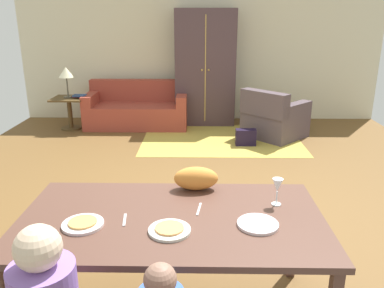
{
  "coord_description": "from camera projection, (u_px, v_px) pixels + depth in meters",
  "views": [
    {
      "loc": [
        -0.01,
        -3.75,
        1.96
      ],
      "look_at": [
        -0.07,
        -0.36,
        0.85
      ],
      "focal_mm": 36.57,
      "sensor_mm": 36.0,
      "label": 1
    }
  ],
  "objects": [
    {
      "name": "fork",
      "position": [
        125.0,
        220.0,
        2.42
      ],
      "size": [
        0.03,
        0.15,
        0.01
      ],
      "primitive_type": "cube",
      "rotation": [
        0.0,
        0.0,
        0.11
      ],
      "color": "silver",
      "rests_on": "dining_table"
    },
    {
      "name": "back_wall",
      "position": [
        200.0,
        50.0,
        7.53
      ],
      "size": [
        6.92,
        0.1,
        2.7
      ],
      "primitive_type": "cube",
      "color": "beige",
      "rests_on": "ground_plane"
    },
    {
      "name": "plate_near_woman",
      "position": [
        258.0,
        224.0,
        2.35
      ],
      "size": [
        0.25,
        0.25,
        0.02
      ],
      "primitive_type": "cylinder",
      "color": "silver",
      "rests_on": "dining_table"
    },
    {
      "name": "ground_plane",
      "position": [
        199.0,
        185.0,
        4.81
      ],
      "size": [
        6.92,
        6.53,
        0.02
      ],
      "primitive_type": "cube",
      "color": "brown"
    },
    {
      "name": "wine_glass",
      "position": [
        277.0,
        186.0,
        2.58
      ],
      "size": [
        0.07,
        0.07,
        0.19
      ],
      "color": "silver",
      "rests_on": "dining_table"
    },
    {
      "name": "book_upper",
      "position": [
        80.0,
        96.0,
        6.94
      ],
      "size": [
        0.22,
        0.16,
        0.03
      ],
      "primitive_type": "cube",
      "color": "navy",
      "rests_on": "book_lower"
    },
    {
      "name": "armoire",
      "position": [
        205.0,
        68.0,
        7.25
      ],
      "size": [
        1.1,
        0.59,
        2.1
      ],
      "color": "#483439",
      "rests_on": "ground_plane"
    },
    {
      "name": "cat",
      "position": [
        196.0,
        178.0,
        2.82
      ],
      "size": [
        0.32,
        0.17,
        0.17
      ],
      "primitive_type": "ellipsoid",
      "rotation": [
        0.0,
        0.0,
        0.03
      ],
      "color": "orange",
      "rests_on": "dining_table"
    },
    {
      "name": "area_rug",
      "position": [
        221.0,
        139.0,
        6.54
      ],
      "size": [
        2.6,
        1.8,
        0.01
      ],
      "primitive_type": "cube",
      "color": "gold",
      "rests_on": "ground_plane"
    },
    {
      "name": "pizza_near_man",
      "position": [
        83.0,
        222.0,
        2.35
      ],
      "size": [
        0.17,
        0.17,
        0.01
      ],
      "primitive_type": "cylinder",
      "color": "tan",
      "rests_on": "plate_near_man"
    },
    {
      "name": "pizza_near_child",
      "position": [
        169.0,
        228.0,
        2.28
      ],
      "size": [
        0.17,
        0.17,
        0.01
      ],
      "primitive_type": "cylinder",
      "color": "#DD9554",
      "rests_on": "plate_near_child"
    },
    {
      "name": "dining_table",
      "position": [
        172.0,
        226.0,
        2.48
      ],
      "size": [
        1.92,
        1.03,
        0.76
      ],
      "color": "brown",
      "rests_on": "ground_plane"
    },
    {
      "name": "plate_near_man",
      "position": [
        83.0,
        224.0,
        2.35
      ],
      "size": [
        0.25,
        0.25,
        0.02
      ],
      "primitive_type": "cylinder",
      "color": "silver",
      "rests_on": "dining_table"
    },
    {
      "name": "plate_near_child",
      "position": [
        170.0,
        230.0,
        2.28
      ],
      "size": [
        0.25,
        0.25,
        0.02
      ],
      "primitive_type": "cylinder",
      "color": "silver",
      "rests_on": "dining_table"
    },
    {
      "name": "table_lamp",
      "position": [
        66.0,
        73.0,
        6.85
      ],
      "size": [
        0.26,
        0.26,
        0.54
      ],
      "color": "#524E3F",
      "rests_on": "side_table"
    },
    {
      "name": "armchair",
      "position": [
        273.0,
        119.0,
        6.58
      ],
      "size": [
        1.21,
        1.21,
        0.82
      ],
      "color": "#504249",
      "rests_on": "ground_plane"
    },
    {
      "name": "couch",
      "position": [
        138.0,
        110.0,
        7.29
      ],
      "size": [
        1.85,
        0.86,
        0.82
      ],
      "color": "#9C3D2E",
      "rests_on": "ground_plane"
    },
    {
      "name": "side_table",
      "position": [
        70.0,
        109.0,
        7.04
      ],
      "size": [
        0.56,
        0.56,
        0.58
      ],
      "color": "#4F3A1D",
      "rests_on": "ground_plane"
    },
    {
      "name": "knife",
      "position": [
        199.0,
        209.0,
        2.55
      ],
      "size": [
        0.04,
        0.17,
        0.01
      ],
      "primitive_type": "cube",
      "rotation": [
        0.0,
        0.0,
        -0.14
      ],
      "color": "silver",
      "rests_on": "dining_table"
    },
    {
      "name": "handbag",
      "position": [
        246.0,
        137.0,
        6.21
      ],
      "size": [
        0.32,
        0.16,
        0.26
      ],
      "primitive_type": "cube",
      "color": "black",
      "rests_on": "ground_plane"
    },
    {
      "name": "book_lower",
      "position": [
        79.0,
        96.0,
        7.02
      ],
      "size": [
        0.22,
        0.16,
        0.03
      ],
      "primitive_type": "cube",
      "color": "maroon",
      "rests_on": "side_table"
    }
  ]
}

